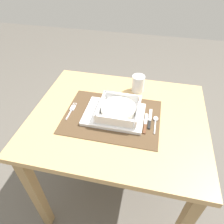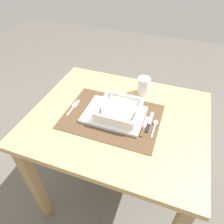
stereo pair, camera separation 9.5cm
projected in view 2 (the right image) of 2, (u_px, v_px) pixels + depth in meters
name	position (u px, v px, depth m)	size (l,w,h in m)	color
ground_plane	(116.00, 190.00, 1.50)	(6.00, 6.00, 0.00)	#59544C
dining_table	(118.00, 132.00, 1.09)	(0.86, 0.71, 0.73)	tan
placemat	(112.00, 116.00, 1.01)	(0.46, 0.34, 0.00)	#4C3823
serving_plate	(114.00, 114.00, 1.00)	(0.29, 0.21, 0.02)	white
porridge_bowl	(119.00, 110.00, 0.98)	(0.19, 0.19, 0.05)	white
fork	(74.00, 106.00, 1.06)	(0.02, 0.13, 0.00)	silver
spoon	(155.00, 124.00, 0.96)	(0.02, 0.12, 0.01)	silver
butter_knife	(149.00, 123.00, 0.97)	(0.01, 0.14, 0.01)	black
bread_knife	(144.00, 128.00, 0.94)	(0.01, 0.13, 0.01)	#59331E
drinking_glass	(143.00, 87.00, 1.13)	(0.07, 0.07, 0.09)	white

